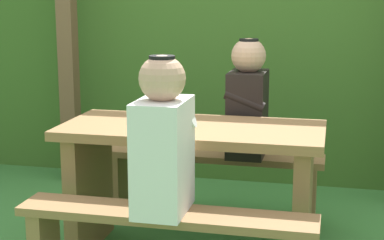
{
  "coord_description": "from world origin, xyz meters",
  "views": [
    {
      "loc": [
        0.73,
        -3.14,
        1.44
      ],
      "look_at": [
        0.0,
        0.0,
        0.77
      ],
      "focal_mm": 57.65,
      "sensor_mm": 36.0,
      "label": 1
    }
  ],
  "objects_px": {
    "bench_near": "(166,237)",
    "person_black_coat": "(248,102)",
    "bottle_left": "(163,113)",
    "bench_far": "(211,172)",
    "person_white_shirt": "(163,141)",
    "picnic_table": "(192,168)",
    "drinking_glass": "(162,113)"
  },
  "relations": [
    {
      "from": "picnic_table",
      "to": "bench_near",
      "type": "height_order",
      "value": "picnic_table"
    },
    {
      "from": "bench_far",
      "to": "person_black_coat",
      "type": "distance_m",
      "value": 0.51
    },
    {
      "from": "picnic_table",
      "to": "person_black_coat",
      "type": "height_order",
      "value": "person_black_coat"
    },
    {
      "from": "bottle_left",
      "to": "drinking_glass",
      "type": "bearing_deg",
      "value": 106.73
    },
    {
      "from": "bench_far",
      "to": "person_white_shirt",
      "type": "height_order",
      "value": "person_white_shirt"
    },
    {
      "from": "person_white_shirt",
      "to": "bottle_left",
      "type": "relative_size",
      "value": 3.52
    },
    {
      "from": "picnic_table",
      "to": "person_black_coat",
      "type": "distance_m",
      "value": 0.65
    },
    {
      "from": "picnic_table",
      "to": "bench_near",
      "type": "relative_size",
      "value": 1.0
    },
    {
      "from": "drinking_glass",
      "to": "bench_near",
      "type": "bearing_deg",
      "value": -73.3
    },
    {
      "from": "picnic_table",
      "to": "drinking_glass",
      "type": "bearing_deg",
      "value": 151.78
    },
    {
      "from": "person_white_shirt",
      "to": "drinking_glass",
      "type": "distance_m",
      "value": 0.67
    },
    {
      "from": "person_black_coat",
      "to": "bottle_left",
      "type": "distance_m",
      "value": 0.74
    },
    {
      "from": "bench_far",
      "to": "drinking_glass",
      "type": "relative_size",
      "value": 16.23
    },
    {
      "from": "bench_near",
      "to": "drinking_glass",
      "type": "bearing_deg",
      "value": 106.7
    },
    {
      "from": "person_white_shirt",
      "to": "person_black_coat",
      "type": "bearing_deg",
      "value": 77.7
    },
    {
      "from": "bench_far",
      "to": "person_white_shirt",
      "type": "relative_size",
      "value": 1.95
    },
    {
      "from": "person_black_coat",
      "to": "drinking_glass",
      "type": "bearing_deg",
      "value": -133.91
    },
    {
      "from": "person_white_shirt",
      "to": "bottle_left",
      "type": "distance_m",
      "value": 0.45
    },
    {
      "from": "picnic_table",
      "to": "bottle_left",
      "type": "relative_size",
      "value": 6.84
    },
    {
      "from": "bench_near",
      "to": "bench_far",
      "type": "bearing_deg",
      "value": 90.0
    },
    {
      "from": "picnic_table",
      "to": "drinking_glass",
      "type": "relative_size",
      "value": 16.23
    },
    {
      "from": "bench_near",
      "to": "bench_far",
      "type": "height_order",
      "value": "same"
    },
    {
      "from": "person_white_shirt",
      "to": "person_black_coat",
      "type": "relative_size",
      "value": 1.0
    },
    {
      "from": "bench_near",
      "to": "person_white_shirt",
      "type": "height_order",
      "value": "person_white_shirt"
    },
    {
      "from": "bench_far",
      "to": "drinking_glass",
      "type": "height_order",
      "value": "drinking_glass"
    },
    {
      "from": "person_white_shirt",
      "to": "drinking_glass",
      "type": "relative_size",
      "value": 8.34
    },
    {
      "from": "picnic_table",
      "to": "bench_near",
      "type": "distance_m",
      "value": 0.57
    },
    {
      "from": "bench_near",
      "to": "bottle_left",
      "type": "height_order",
      "value": "bottle_left"
    },
    {
      "from": "person_white_shirt",
      "to": "bottle_left",
      "type": "height_order",
      "value": "person_white_shirt"
    },
    {
      "from": "bottle_left",
      "to": "person_white_shirt",
      "type": "bearing_deg",
      "value": -74.47
    },
    {
      "from": "bench_near",
      "to": "person_black_coat",
      "type": "height_order",
      "value": "person_black_coat"
    },
    {
      "from": "bench_near",
      "to": "bottle_left",
      "type": "xyz_separation_m",
      "value": [
        -0.13,
        0.43,
        0.5
      ]
    }
  ]
}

